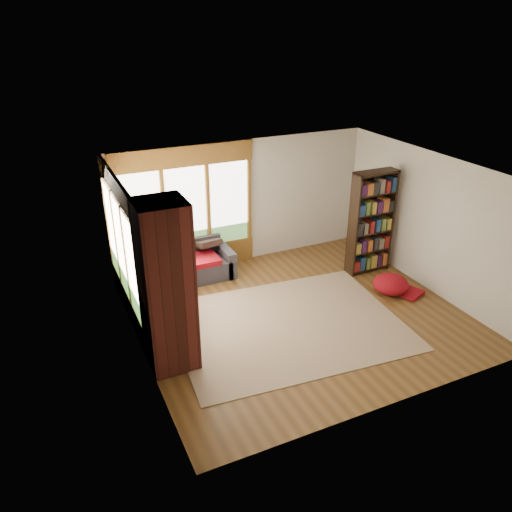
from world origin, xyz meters
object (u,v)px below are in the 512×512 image
object	(u,v)px
dog_tan	(171,254)
dog_brindle	(157,268)
area_rug	(288,325)
bookshelf	(371,223)
pouf	(391,284)
sectional_sofa	(164,281)
brick_chimney	(167,288)

from	to	relation	value
dog_tan	dog_brindle	xyz separation A→B (m)	(-0.34, -0.31, -0.07)
dog_tan	dog_brindle	distance (m)	0.47
area_rug	dog_tan	distance (m)	2.52
bookshelf	pouf	xyz separation A→B (m)	(-0.16, -0.97, -0.87)
dog_brindle	pouf	bearing A→B (deg)	-99.45
sectional_sofa	pouf	bearing A→B (deg)	-21.94
bookshelf	pouf	bearing A→B (deg)	-99.39
sectional_sofa	dog_brindle	size ratio (longest dim) A/B	2.54
area_rug	bookshelf	distance (m)	2.92
brick_chimney	area_rug	bearing A→B (deg)	3.81
brick_chimney	area_rug	distance (m)	2.45
pouf	dog_tan	bearing A→B (deg)	155.72
bookshelf	dog_brindle	world-z (taller)	bookshelf
sectional_sofa	dog_brindle	bearing A→B (deg)	-116.03
area_rug	dog_tan	xyz separation A→B (m)	(-1.46, 1.88, 0.82)
dog_tan	area_rug	bearing A→B (deg)	-97.59
area_rug	dog_tan	size ratio (longest dim) A/B	3.29
dog_brindle	brick_chimney	bearing A→B (deg)	-179.69
area_rug	dog_brindle	bearing A→B (deg)	139.04
dog_brindle	sectional_sofa	bearing A→B (deg)	-18.61
bookshelf	dog_brindle	xyz separation A→B (m)	(-4.27, 0.41, -0.30)
sectional_sofa	dog_brindle	world-z (taller)	dog_brindle
pouf	brick_chimney	bearing A→B (deg)	-175.82
bookshelf	pouf	distance (m)	1.31
area_rug	bookshelf	size ratio (longest dim) A/B	1.80
brick_chimney	bookshelf	xyz separation A→B (m)	(4.54, 1.29, -0.24)
sectional_sofa	area_rug	distance (m)	2.53
brick_chimney	sectional_sofa	bearing A→B (deg)	77.71
sectional_sofa	dog_tan	world-z (taller)	dog_tan
bookshelf	dog_tan	size ratio (longest dim) A/B	1.83
pouf	dog_tan	world-z (taller)	dog_tan
pouf	dog_brindle	size ratio (longest dim) A/B	0.77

